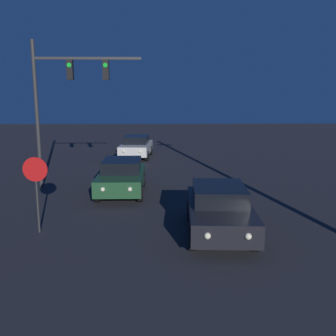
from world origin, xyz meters
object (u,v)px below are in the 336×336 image
Objects in this scene: car_mid at (122,176)px; traffic_signal_mast at (62,92)px; car_far at (136,146)px; stop_sign at (36,180)px; car_near at (219,209)px.

car_mid is 0.64× the size of traffic_signal_mast.
car_far is (0.08, 9.98, 0.00)m from car_mid.
stop_sign is (-2.29, -14.82, 0.93)m from car_far.
stop_sign is at bearing 65.60° from car_mid.
traffic_signal_mast is (-6.37, 6.34, 3.71)m from car_near.
car_far is 1.83× the size of stop_sign.
stop_sign reaches higher than car_near.
car_far is at bearing 71.63° from traffic_signal_mast.
car_mid is 4.83m from traffic_signal_mast.
car_near is at bearing -1.91° from stop_sign.
stop_sign is (0.59, -6.15, -2.78)m from traffic_signal_mast.
car_mid is at bearing 65.49° from stop_sign.
car_far is 15.02m from stop_sign.
car_mid is 5.40m from stop_sign.
traffic_signal_mast is at bearing 76.06° from car_far.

